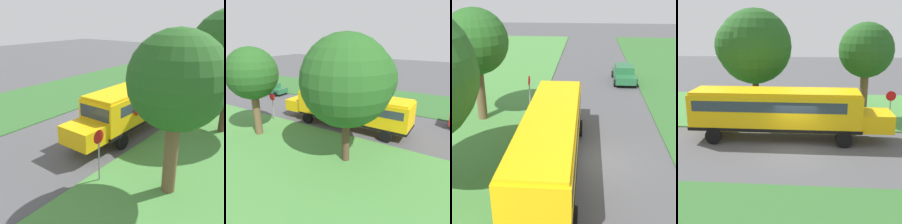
{
  "view_description": "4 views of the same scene",
  "coord_description": "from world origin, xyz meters",
  "views": [
    {
      "loc": [
        -11.95,
        14.52,
        7.64
      ],
      "look_at": [
        -0.97,
        0.66,
        1.23
      ],
      "focal_mm": 42.0,
      "sensor_mm": 36.0,
      "label": 1
    },
    {
      "loc": [
        -18.88,
        -9.86,
        8.1
      ],
      "look_at": [
        -2.49,
        0.01,
        1.36
      ],
      "focal_mm": 35.0,
      "sensor_mm": 36.0,
      "label": 2
    },
    {
      "loc": [
        -0.6,
        -14.19,
        8.65
      ],
      "look_at": [
        -1.85,
        1.89,
        1.94
      ],
      "focal_mm": 50.0,
      "sensor_mm": 36.0,
      "label": 3
    },
    {
      "loc": [
        16.56,
        1.07,
        6.88
      ],
      "look_at": [
        -1.66,
        -0.4,
        1.93
      ],
      "focal_mm": 50.0,
      "sensor_mm": 36.0,
      "label": 4
    }
  ],
  "objects": [
    {
      "name": "pickup_truck",
      "position": [
        2.7,
        -12.0,
        1.07
      ],
      "size": [
        2.28,
        5.4,
        2.1
      ],
      "color": "#B21E1E",
      "rests_on": "ground"
    },
    {
      "name": "ground_plane",
      "position": [
        0.0,
        0.0,
        0.0
      ],
      "size": [
        120.0,
        120.0,
        0.0
      ],
      "primitive_type": "plane",
      "color": "#4C4C4F"
    },
    {
      "name": "school_bus",
      "position": [
        -2.21,
        -1.05,
        1.92
      ],
      "size": [
        2.84,
        12.42,
        3.16
      ],
      "color": "yellow",
      "rests_on": "ground"
    },
    {
      "name": "grass_far_side",
      "position": [
        9.0,
        0.0,
        0.04
      ],
      "size": [
        10.0,
        80.0,
        0.07
      ],
      "primitive_type": "cube",
      "color": "#33662D",
      "rests_on": "ground"
    },
    {
      "name": "stop_sign",
      "position": [
        -4.6,
        6.25,
        1.74
      ],
      "size": [
        0.08,
        0.68,
        2.74
      ],
      "color": "gray",
      "rests_on": "ground"
    },
    {
      "name": "oak_tree_roadside_mid",
      "position": [
        -7.58,
        4.86,
        5.22
      ],
      "size": [
        4.14,
        4.14,
        7.33
      ],
      "color": "brown",
      "rests_on": "ground"
    }
  ]
}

